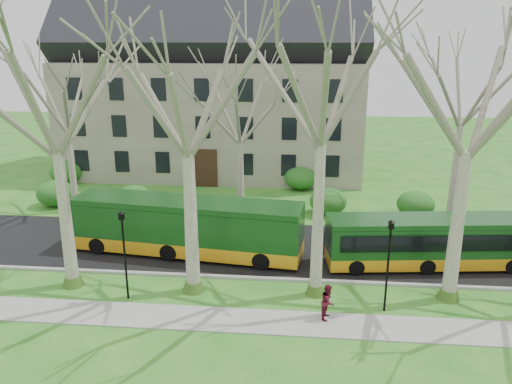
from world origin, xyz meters
TOP-DOWN VIEW (x-y plane):
  - ground at (0.00, 0.00)m, footprint 120.00×120.00m
  - sidewalk at (0.00, -2.50)m, footprint 70.00×2.00m
  - road at (0.00, 5.50)m, footprint 80.00×8.00m
  - curb at (0.00, 1.50)m, footprint 80.00×0.25m
  - building at (-6.00, 24.00)m, footprint 26.50×12.20m
  - tree_row_verge at (0.00, 0.30)m, footprint 49.00×7.00m
  - tree_row_far at (-1.33, 11.00)m, footprint 33.00×7.00m
  - lamp_row at (-0.00, -1.00)m, footprint 36.22×0.22m
  - hedges at (-4.67, 14.00)m, footprint 30.60×8.60m
  - bus_lead at (-4.32, 4.36)m, footprint 13.32×4.32m
  - bus_follow at (9.18, 3.96)m, footprint 11.46×3.65m
  - pedestrian_b at (3.39, -1.97)m, footprint 0.79×0.91m

SIDE VIEW (x-z plane):
  - ground at x=0.00m, z-range 0.00..0.00m
  - sidewalk at x=0.00m, z-range 0.00..0.06m
  - road at x=0.00m, z-range 0.00..0.06m
  - curb at x=0.00m, z-range 0.00..0.14m
  - pedestrian_b at x=3.39m, z-range 0.06..1.66m
  - hedges at x=-4.67m, z-range 0.00..2.00m
  - bus_follow at x=9.18m, z-range 0.06..2.88m
  - bus_lead at x=-4.32m, z-range 0.06..3.33m
  - lamp_row at x=0.00m, z-range 0.42..4.72m
  - tree_row_far at x=-1.33m, z-range 0.00..12.00m
  - tree_row_verge at x=0.00m, z-range 0.00..14.00m
  - building at x=-6.00m, z-range 0.07..16.07m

